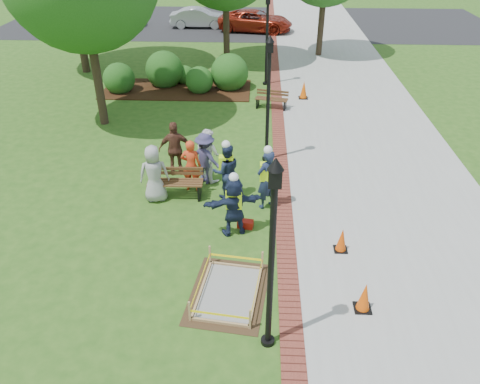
{
  "coord_description": "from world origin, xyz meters",
  "views": [
    {
      "loc": [
        0.97,
        -9.52,
        7.65
      ],
      "look_at": [
        0.5,
        1.2,
        1.0
      ],
      "focal_mm": 35.0,
      "sensor_mm": 36.0,
      "label": 1
    }
  ],
  "objects_px": {
    "lamp_near": "(272,247)",
    "hivis_worker_a": "(234,204)",
    "wet_concrete_pad": "(228,286)",
    "bench_near": "(176,189)",
    "cone_front": "(364,297)",
    "hivis_worker_c": "(226,170)",
    "hivis_worker_b": "(267,178)"
  },
  "relations": [
    {
      "from": "wet_concrete_pad",
      "to": "hivis_worker_c",
      "type": "bearing_deg",
      "value": 94.41
    },
    {
      "from": "wet_concrete_pad",
      "to": "cone_front",
      "type": "height_order",
      "value": "cone_front"
    },
    {
      "from": "hivis_worker_b",
      "to": "hivis_worker_a",
      "type": "bearing_deg",
      "value": -123.3
    },
    {
      "from": "lamp_near",
      "to": "hivis_worker_b",
      "type": "bearing_deg",
      "value": 90.16
    },
    {
      "from": "cone_front",
      "to": "lamp_near",
      "type": "xyz_separation_m",
      "value": [
        -2.1,
        -1.01,
        2.12
      ]
    },
    {
      "from": "cone_front",
      "to": "hivis_worker_a",
      "type": "distance_m",
      "value": 4.07
    },
    {
      "from": "hivis_worker_b",
      "to": "cone_front",
      "type": "bearing_deg",
      "value": -62.38
    },
    {
      "from": "cone_front",
      "to": "hivis_worker_b",
      "type": "xyz_separation_m",
      "value": [
        -2.11,
        4.03,
        0.62
      ]
    },
    {
      "from": "hivis_worker_b",
      "to": "hivis_worker_c",
      "type": "height_order",
      "value": "hivis_worker_b"
    },
    {
      "from": "bench_near",
      "to": "hivis_worker_a",
      "type": "distance_m",
      "value": 2.64
    },
    {
      "from": "wet_concrete_pad",
      "to": "bench_near",
      "type": "height_order",
      "value": "bench_near"
    },
    {
      "from": "cone_front",
      "to": "lamp_near",
      "type": "distance_m",
      "value": 3.15
    },
    {
      "from": "bench_near",
      "to": "wet_concrete_pad",
      "type": "bearing_deg",
      "value": -65.51
    },
    {
      "from": "hivis_worker_c",
      "to": "cone_front",
      "type": "bearing_deg",
      "value": -53.94
    },
    {
      "from": "wet_concrete_pad",
      "to": "hivis_worker_b",
      "type": "height_order",
      "value": "hivis_worker_b"
    },
    {
      "from": "wet_concrete_pad",
      "to": "hivis_worker_c",
      "type": "distance_m",
      "value": 4.25
    },
    {
      "from": "hivis_worker_c",
      "to": "hivis_worker_a",
      "type": "bearing_deg",
      "value": -79.94
    },
    {
      "from": "wet_concrete_pad",
      "to": "lamp_near",
      "type": "bearing_deg",
      "value": -56.94
    },
    {
      "from": "hivis_worker_a",
      "to": "hivis_worker_b",
      "type": "distance_m",
      "value": 1.59
    },
    {
      "from": "bench_near",
      "to": "cone_front",
      "type": "xyz_separation_m",
      "value": [
        4.85,
        -4.45,
        0.07
      ]
    },
    {
      "from": "bench_near",
      "to": "cone_front",
      "type": "relative_size",
      "value": 2.23
    },
    {
      "from": "cone_front",
      "to": "hivis_worker_b",
      "type": "bearing_deg",
      "value": 117.62
    },
    {
      "from": "hivis_worker_b",
      "to": "wet_concrete_pad",
      "type": "bearing_deg",
      "value": -103.44
    },
    {
      "from": "lamp_near",
      "to": "hivis_worker_a",
      "type": "distance_m",
      "value": 4.12
    },
    {
      "from": "bench_near",
      "to": "hivis_worker_c",
      "type": "distance_m",
      "value": 1.67
    },
    {
      "from": "lamp_near",
      "to": "bench_near",
      "type": "bearing_deg",
      "value": 116.77
    },
    {
      "from": "wet_concrete_pad",
      "to": "bench_near",
      "type": "relative_size",
      "value": 1.5
    },
    {
      "from": "wet_concrete_pad",
      "to": "hivis_worker_b",
      "type": "distance_m",
      "value": 3.85
    },
    {
      "from": "cone_front",
      "to": "hivis_worker_c",
      "type": "relative_size",
      "value": 0.4
    },
    {
      "from": "wet_concrete_pad",
      "to": "bench_near",
      "type": "distance_m",
      "value": 4.49
    },
    {
      "from": "hivis_worker_a",
      "to": "hivis_worker_b",
      "type": "bearing_deg",
      "value": 56.7
    },
    {
      "from": "hivis_worker_b",
      "to": "hivis_worker_c",
      "type": "bearing_deg",
      "value": 156.83
    }
  ]
}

